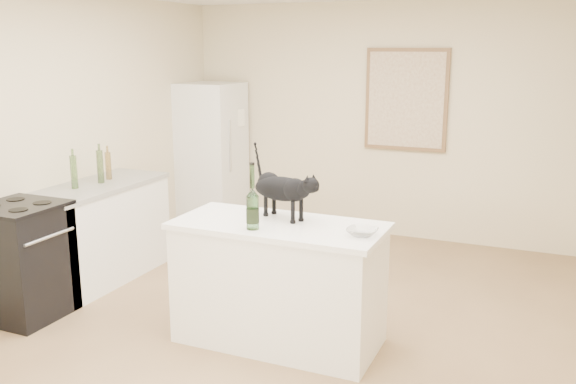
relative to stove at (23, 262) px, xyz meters
The scene contains 16 objects.
floor 2.09m from the stove, 17.10° to the left, with size 5.50×5.50×0.00m, color #95754F.
wall_back 3.97m from the stove, 59.80° to the left, with size 4.50×4.50×0.00m, color beige.
wall_left 1.08m from the stove, 116.57° to the left, with size 5.50×5.50×0.00m, color beige.
island_base 2.09m from the stove, 11.04° to the left, with size 1.44×0.67×0.86m, color white.
island_top 2.13m from the stove, 11.04° to the left, with size 1.50×0.70×0.04m, color white.
left_cabinets 0.90m from the stove, 90.00° to the left, with size 0.60×1.40×0.86m, color white.
left_countertop 1.00m from the stove, 90.00° to the left, with size 0.62×1.44×0.04m, color gray.
stove is the anchor object (origin of this frame).
fridge 2.98m from the stove, 90.00° to the left, with size 0.68×0.68×1.70m, color white.
artwork_frame 4.16m from the stove, 55.87° to the left, with size 0.90×0.03×1.10m, color brown.
artwork_canvas 4.14m from the stove, 55.73° to the left, with size 0.82×0.00×1.02m, color beige.
black_cat 2.19m from the stove, 14.66° to the left, with size 0.56×0.17×0.39m, color black, non-canonical shape.
wine_bottle 2.06m from the stove, ahead, with size 0.09×0.09×0.41m, color #225421.
glass_bowl 2.74m from the stove, ahead, with size 0.20×0.20×0.05m, color white.
fridge_paper 3.18m from the stove, 83.53° to the left, with size 0.01×0.16×0.20m, color white.
counter_bottle_cluster 1.09m from the stove, 91.40° to the left, with size 0.12×0.49×0.30m.
Camera 1 is at (1.86, -4.07, 2.12)m, focal length 39.08 mm.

